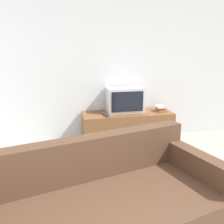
{
  "coord_description": "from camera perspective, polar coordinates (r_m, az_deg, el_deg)",
  "views": [
    {
      "loc": [
        -0.92,
        -1.27,
        1.64
      ],
      "look_at": [
        -0.17,
        2.3,
        0.68
      ],
      "focal_mm": 42.0,
      "sensor_mm": 36.0,
      "label": 1
    }
  ],
  "objects": [
    {
      "name": "wall_back",
      "position": [
        4.41,
        0.18,
        10.38
      ],
      "size": [
        9.0,
        0.06,
        2.6
      ],
      "color": "silver",
      "rests_on": "ground_plane"
    },
    {
      "name": "tv_stand",
      "position": [
        4.37,
        3.34,
        -3.54
      ],
      "size": [
        1.47,
        0.51,
        0.54
      ],
      "color": "brown",
      "rests_on": "ground_plane"
    },
    {
      "name": "television",
      "position": [
        4.32,
        2.83,
        2.72
      ],
      "size": [
        0.6,
        0.34,
        0.4
      ],
      "color": "silver",
      "rests_on": "tv_stand"
    },
    {
      "name": "couch",
      "position": [
        2.26,
        -3.4,
        -22.1
      ],
      "size": [
        2.33,
        1.49,
        0.85
      ],
      "rotation": [
        0.0,
        0.0,
        0.26
      ],
      "color": "#4C3323",
      "rests_on": "ground_plane"
    },
    {
      "name": "book_stack",
      "position": [
        4.43,
        10.53,
        0.76
      ],
      "size": [
        0.16,
        0.19,
        0.1
      ],
      "color": "#995623",
      "rests_on": "tv_stand"
    },
    {
      "name": "remote_on_stand",
      "position": [
        4.09,
        -1.34,
        -0.7
      ],
      "size": [
        0.08,
        0.2,
        0.02
      ],
      "rotation": [
        0.0,
        0.0,
        0.23
      ],
      "color": "#2D2D2D",
      "rests_on": "tv_stand"
    }
  ]
}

